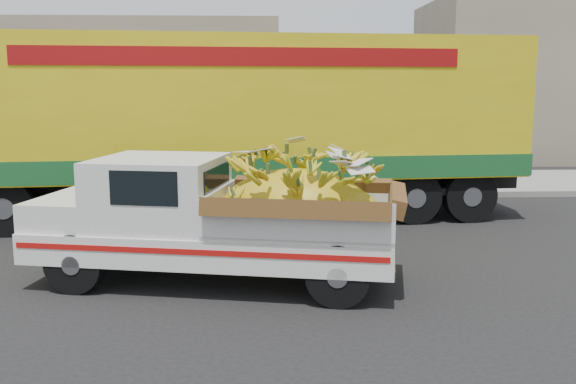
{
  "coord_description": "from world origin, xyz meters",
  "views": [
    {
      "loc": [
        0.36,
        -9.26,
        2.81
      ],
      "look_at": [
        0.78,
        0.1,
        1.25
      ],
      "focal_mm": 40.0,
      "sensor_mm": 36.0,
      "label": 1
    }
  ],
  "objects": [
    {
      "name": "sidewalk",
      "position": [
        0.0,
        8.79,
        0.07
      ],
      "size": [
        60.0,
        4.0,
        0.14
      ],
      "primitive_type": "cube",
      "color": "gray",
      "rests_on": "ground"
    },
    {
      "name": "semi_trailer",
      "position": [
        -0.02,
        4.24,
        2.12
      ],
      "size": [
        12.04,
        3.65,
        3.8
      ],
      "rotation": [
        0.0,
        0.0,
        0.1
      ],
      "color": "black",
      "rests_on": "ground"
    },
    {
      "name": "curb",
      "position": [
        0.0,
        6.69,
        0.07
      ],
      "size": [
        60.0,
        0.25,
        0.15
      ],
      "primitive_type": "cube",
      "color": "gray",
      "rests_on": "ground"
    },
    {
      "name": "ground",
      "position": [
        0.0,
        0.0,
        0.0
      ],
      "size": [
        100.0,
        100.0,
        0.0
      ],
      "primitive_type": "plane",
      "color": "black",
      "rests_on": "ground"
    },
    {
      "name": "pickup_truck",
      "position": [
        0.1,
        -0.32,
        0.97
      ],
      "size": [
        5.4,
        2.85,
        1.8
      ],
      "rotation": [
        0.0,
        0.0,
        -0.2
      ],
      "color": "black",
      "rests_on": "ground"
    },
    {
      "name": "building_left",
      "position": [
        -8.0,
        14.69,
        2.5
      ],
      "size": [
        18.0,
        6.0,
        5.0
      ],
      "primitive_type": "cube",
      "color": "gray",
      "rests_on": "ground"
    }
  ]
}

